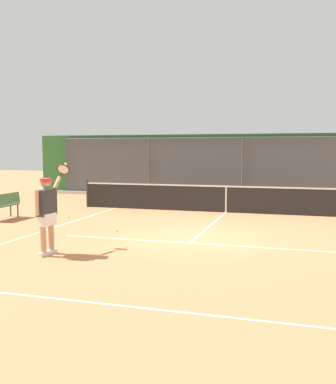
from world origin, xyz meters
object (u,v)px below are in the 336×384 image
at_px(tennis_player, 47,210).
at_px(tennis_ball_near_net, 68,217).
at_px(tennis_ball_near_baseline, 117,230).
at_px(courtside_bench, 4,204).

xyz_separation_m(tennis_player, tennis_ball_near_net, (2.15, -4.72, -0.93)).
height_order(tennis_ball_near_baseline, tennis_ball_near_net, same).
height_order(tennis_player, courtside_bench, tennis_player).
distance_m(tennis_player, tennis_ball_near_net, 5.27).
bearing_deg(courtside_bench, tennis_ball_near_net, -63.68).
distance_m(tennis_player, courtside_bench, 5.52).
height_order(tennis_ball_near_baseline, courtside_bench, courtside_bench).
bearing_deg(tennis_ball_near_net, tennis_ball_near_baseline, 143.89).
bearing_deg(tennis_ball_near_baseline, tennis_ball_near_net, -36.11).
relative_size(tennis_player, tennis_ball_near_baseline, 29.38).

